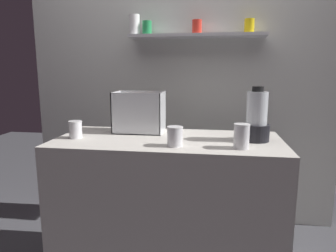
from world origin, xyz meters
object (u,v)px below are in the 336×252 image
(blender_pitcher, at_px, (256,119))
(juice_cup_orange_far_left, at_px, (76,130))
(carrot_display_bin, at_px, (140,119))
(juice_cup_pomegranate_middle, at_px, (242,137))
(juice_cup_mango_left, at_px, (175,137))

(blender_pitcher, relative_size, juice_cup_orange_far_left, 2.99)
(carrot_display_bin, relative_size, juice_cup_pomegranate_middle, 2.43)
(juice_cup_mango_left, height_order, juice_cup_pomegranate_middle, juice_cup_pomegranate_middle)
(carrot_display_bin, relative_size, juice_cup_mango_left, 2.97)
(juice_cup_orange_far_left, bearing_deg, juice_cup_mango_left, -9.58)
(carrot_display_bin, height_order, juice_cup_orange_far_left, carrot_display_bin)
(carrot_display_bin, xyz_separation_m, juice_cup_orange_far_left, (-0.35, -0.25, -0.04))
(blender_pitcher, bearing_deg, juice_cup_pomegranate_middle, -116.80)
(blender_pitcher, relative_size, juice_cup_mango_left, 2.93)
(juice_cup_orange_far_left, xyz_separation_m, juice_cup_pomegranate_middle, (1.00, -0.11, 0.01))
(carrot_display_bin, distance_m, blender_pitcher, 0.77)
(juice_cup_orange_far_left, xyz_separation_m, juice_cup_mango_left, (0.64, -0.11, -0.00))
(blender_pitcher, relative_size, juice_cup_pomegranate_middle, 2.40)
(carrot_display_bin, xyz_separation_m, juice_cup_mango_left, (0.29, -0.36, -0.04))
(juice_cup_orange_far_left, relative_size, juice_cup_mango_left, 0.98)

